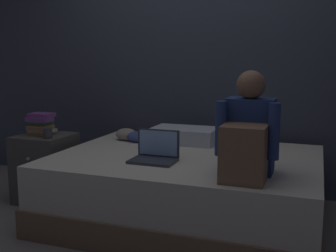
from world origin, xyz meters
The scene contains 10 objects.
ground_plane centered at (0.00, 0.00, 0.00)m, with size 8.00×8.00×0.00m, color gray.
wall_back centered at (0.00, 1.20, 1.35)m, with size 5.60×0.10×2.70m, color #383D4C.
bed centered at (0.20, 0.30, 0.26)m, with size 2.00×1.50×0.52m.
nightstand centered at (-1.10, 0.30, 0.29)m, with size 0.44×0.46×0.59m.
person_sitting centered at (0.72, -0.11, 0.77)m, with size 0.39×0.44×0.66m.
laptop centered at (0.04, 0.04, 0.57)m, with size 0.32×0.23×0.22m.
pillow centered at (0.04, 0.75, 0.58)m, with size 0.56×0.36×0.13m, color silver.
book_stack centered at (-1.13, 0.30, 0.68)m, with size 0.22×0.17×0.19m.
mug centered at (-0.97, 0.18, 0.63)m, with size 0.08×0.08×0.09m, color #3D3D42.
clothes_pile centered at (-0.44, 0.65, 0.57)m, with size 0.30×0.20×0.11m.
Camera 1 is at (1.12, -2.63, 1.24)m, focal length 44.13 mm.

